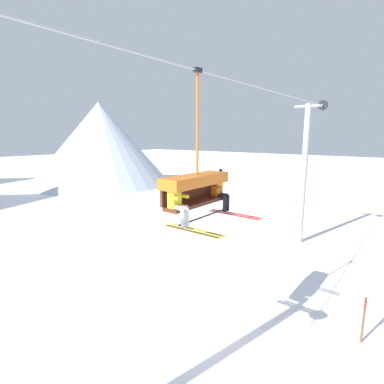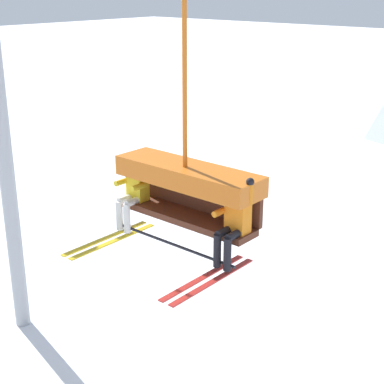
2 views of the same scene
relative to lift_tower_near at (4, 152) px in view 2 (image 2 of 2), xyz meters
The scene contains 4 objects.
lift_tower_near is the anchor object (origin of this frame).
chairlift_chair 6.30m from the lift_tower_near, ahead, with size 2.42×0.74×4.01m.
skier_yellow 5.31m from the lift_tower_near, 10.14° to the right, with size 0.46×1.70×1.23m.
skier_orange 7.28m from the lift_tower_near, ahead, with size 0.48×1.70×1.34m.
Camera 2 is at (4.51, -6.97, 8.17)m, focal length 55.00 mm.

